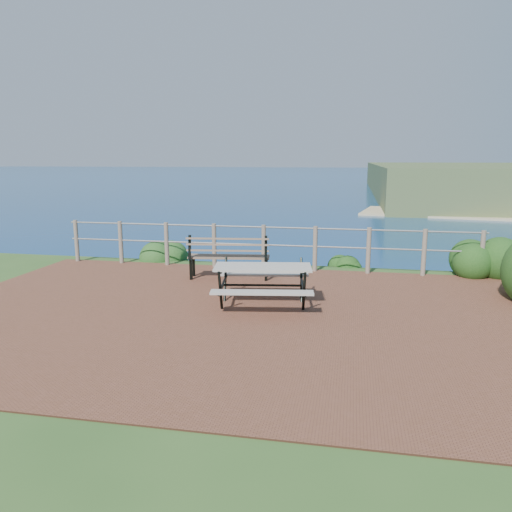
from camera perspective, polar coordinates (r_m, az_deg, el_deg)
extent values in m
cube|color=brown|center=(8.13, -3.29, -6.66)|extent=(10.00, 7.00, 0.12)
plane|color=#135477|center=(207.52, 10.59, 10.25)|extent=(1200.00, 1200.00, 0.00)
cylinder|color=#6B5B4C|center=(12.81, -19.82, 1.66)|extent=(0.10, 0.10, 1.00)
cylinder|color=#6B5B4C|center=(12.26, -15.20, 1.53)|extent=(0.10, 0.10, 1.00)
cylinder|color=#6B5B4C|center=(11.81, -10.17, 1.39)|extent=(0.10, 0.10, 1.00)
cylinder|color=#6B5B4C|center=(11.45, -4.79, 1.22)|extent=(0.10, 0.10, 1.00)
cylinder|color=#6B5B4C|center=(11.19, 0.89, 1.03)|extent=(0.10, 0.10, 1.00)
cylinder|color=#6B5B4C|center=(11.05, 6.77, 0.83)|extent=(0.10, 0.10, 1.00)
cylinder|color=#6B5B4C|center=(11.03, 12.73, 0.61)|extent=(0.10, 0.10, 1.00)
cylinder|color=#6B5B4C|center=(11.13, 18.66, 0.39)|extent=(0.10, 0.10, 1.00)
cylinder|color=#6B5B4C|center=(11.35, 24.42, 0.17)|extent=(0.10, 0.10, 1.00)
cylinder|color=slate|center=(11.12, 0.90, 3.32)|extent=(9.40, 0.04, 0.04)
cylinder|color=slate|center=(11.18, 0.89, 1.29)|extent=(9.40, 0.04, 0.04)
cube|color=#9F998F|center=(8.36, 0.78, -1.27)|extent=(1.70, 0.91, 0.04)
cube|color=#9F998F|center=(8.43, 0.78, -3.06)|extent=(1.63, 0.48, 0.04)
cube|color=#9F998F|center=(8.43, 0.78, -3.06)|extent=(1.63, 0.48, 0.04)
cylinder|color=black|center=(8.44, 0.77, -3.36)|extent=(1.38, 0.25, 0.04)
cube|color=brown|center=(10.32, -3.10, -0.08)|extent=(1.71, 0.63, 0.04)
cube|color=brown|center=(10.26, -3.12, 1.52)|extent=(1.67, 0.34, 0.38)
cube|color=black|center=(10.36, -3.09, -1.32)|extent=(0.06, 0.07, 0.46)
cube|color=black|center=(10.36, -3.09, -1.32)|extent=(0.06, 0.07, 0.46)
cube|color=black|center=(10.36, -3.09, -1.32)|extent=(0.06, 0.07, 0.46)
cube|color=black|center=(10.36, -3.09, -1.32)|extent=(0.06, 0.07, 0.46)
ellipsoid|color=#143C12|center=(11.81, 24.60, -2.02)|extent=(1.09, 1.09, 1.55)
ellipsoid|color=#26481B|center=(12.76, -10.18, -0.26)|extent=(0.88, 0.88, 0.67)
ellipsoid|color=#143C12|center=(11.97, 10.43, -1.02)|extent=(0.66, 0.66, 0.36)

